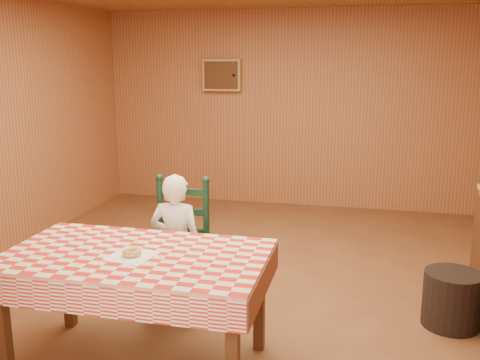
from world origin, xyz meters
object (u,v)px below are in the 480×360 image
ladder_chair (179,251)px  seated_child (176,246)px  dining_table (136,266)px  storage_bin (452,299)px

ladder_chair → seated_child: bearing=-90.0°
dining_table → seated_child: seated_child is taller
storage_bin → seated_child: bearing=-171.8°
ladder_chair → seated_child: seated_child is taller
dining_table → storage_bin: size_ratio=3.96×
seated_child → ladder_chair: bearing=-90.0°
ladder_chair → dining_table: bearing=-90.0°
storage_bin → ladder_chair: bearing=-173.3°
dining_table → ladder_chair: bearing=90.0°
seated_child → storage_bin: size_ratio=2.69×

